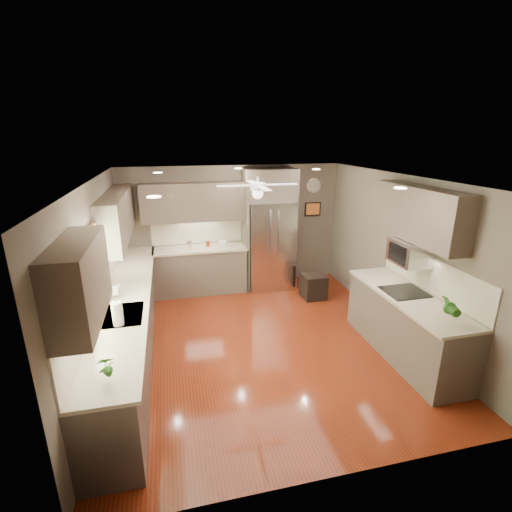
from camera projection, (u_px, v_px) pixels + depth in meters
name	position (u px, v px, depth m)	size (l,w,h in m)	color
floor	(262.00, 341.00, 5.78)	(5.00, 5.00, 0.00)	#521B0B
ceiling	(263.00, 179.00, 5.01)	(5.00, 5.00, 0.00)	white
wall_back	(233.00, 227.00, 7.71)	(4.50, 4.50, 0.00)	brown
wall_front	(336.00, 364.00, 3.08)	(4.50, 4.50, 0.00)	brown
wall_left	(98.00, 279.00, 4.90)	(5.00, 5.00, 0.00)	brown
wall_right	(399.00, 255.00, 5.89)	(5.00, 5.00, 0.00)	brown
canister_b	(189.00, 244.00, 7.33)	(0.10, 0.10, 0.15)	silver
canister_d	(208.00, 244.00, 7.41)	(0.07, 0.07, 0.11)	maroon
soap_bottle	(116.00, 289.00, 5.09)	(0.10, 0.10, 0.21)	white
potted_plant_left	(104.00, 366.00, 3.33)	(0.15, 0.10, 0.28)	#28631C
potted_plant_right	(450.00, 307.00, 4.41)	(0.20, 0.16, 0.36)	#28631C
bowl	(223.00, 245.00, 7.45)	(0.20, 0.20, 0.05)	#C3B992
left_run	(128.00, 323.00, 5.34)	(0.65, 4.70, 1.45)	#50413A
back_run	(201.00, 269.00, 7.51)	(1.85, 0.65, 1.45)	#50413A
uppers	(205.00, 217.00, 5.70)	(4.50, 4.70, 0.95)	#50413A
window	(90.00, 270.00, 4.35)	(0.05, 1.12, 0.92)	#BFF2B2
sink	(122.00, 317.00, 4.62)	(0.50, 0.70, 0.32)	silver
refrigerator	(270.00, 232.00, 7.57)	(1.06, 0.75, 2.45)	silver
right_run	(406.00, 324.00, 5.32)	(0.70, 2.20, 1.45)	#50413A
microwave	(410.00, 252.00, 5.26)	(0.43, 0.55, 0.34)	silver
ceiling_fan	(258.00, 188.00, 5.34)	(1.18, 1.18, 0.32)	white
recessed_lights	(253.00, 176.00, 5.37)	(2.84, 3.14, 0.01)	white
wall_clock	(314.00, 186.00, 7.83)	(0.30, 0.03, 0.30)	white
framed_print	(313.00, 209.00, 7.98)	(0.36, 0.03, 0.30)	black
stool	(313.00, 286.00, 7.29)	(0.44, 0.44, 0.50)	black
paper_towel	(118.00, 314.00, 4.31)	(0.13, 0.13, 0.31)	white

